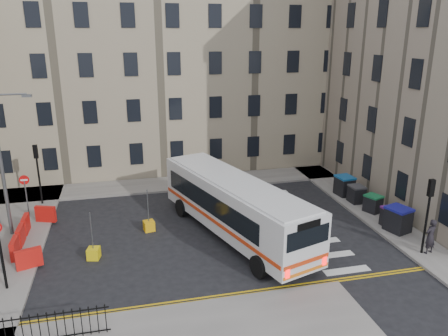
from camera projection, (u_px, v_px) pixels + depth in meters
name	position (u px, v px, depth m)	size (l,w,h in m)	color
ground	(238.00, 228.00, 26.33)	(120.00, 120.00, 0.00)	black
pavement_north	(131.00, 187.00, 32.96)	(36.00, 3.20, 0.15)	slate
pavement_east	(342.00, 192.00, 32.01)	(2.40, 26.00, 0.15)	slate
terrace_north	(110.00, 65.00, 36.55)	(38.30, 10.80, 17.20)	gray
traffic_light_east	(429.00, 205.00, 22.27)	(0.28, 0.22, 4.10)	black
traffic_light_nw	(37.00, 165.00, 28.84)	(0.28, 0.22, 4.10)	black
streetlamp	(1.00, 164.00, 24.00)	(0.50, 0.22, 8.14)	#595B5E
no_entry_north	(25.00, 187.00, 27.11)	(0.60, 0.08, 3.00)	#595B5E
roadworks_barriers	(28.00, 235.00, 23.98)	(1.66, 6.26, 1.00)	red
iron_railings	(1.00, 334.00, 16.01)	(7.80, 0.04, 1.20)	black
bus	(234.00, 205.00, 24.77)	(6.41, 12.54, 3.35)	silver
wheelie_bin_a	(398.00, 219.00, 25.40)	(1.49, 1.60, 1.45)	black
wheelie_bin_b	(391.00, 217.00, 26.01)	(0.99, 1.12, 1.18)	black
wheelie_bin_c	(373.00, 203.00, 28.15)	(1.20, 1.27, 1.12)	black
wheelie_bin_d	(356.00, 194.00, 29.70)	(0.96, 1.09, 1.18)	black
wheelie_bin_e	(344.00, 185.00, 31.01)	(1.21, 1.36, 1.39)	black
pedestrian	(430.00, 236.00, 22.78)	(0.70, 0.46, 1.92)	black
bollard_yellow	(149.00, 226.00, 25.90)	(0.60, 0.60, 0.60)	#E9A40C
bollard_chevron	(94.00, 253.00, 22.71)	(0.60, 0.60, 0.60)	yellow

